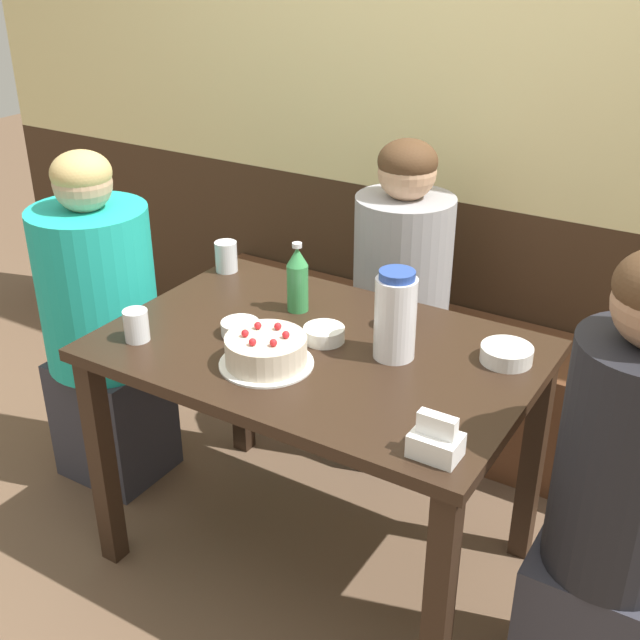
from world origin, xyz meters
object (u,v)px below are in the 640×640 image
Objects in this scene: glass_water_tall at (403,312)px; person_pale_blue_shirt at (400,311)px; water_pitcher at (395,316)px; soju_bottle at (297,279)px; glass_shot_small at (226,257)px; birthday_cake at (266,351)px; bowl_side_dish at (325,334)px; person_grey_tee at (102,325)px; bowl_rice_small at (507,354)px; person_teal_shirt at (618,514)px; bowl_soup_white at (240,328)px; napkin_holder at (436,441)px; glass_tumbler_short at (136,325)px; bench_seat at (431,377)px.

person_pale_blue_shirt reaches higher than glass_water_tall.
water_pitcher is 0.39m from soju_bottle.
person_pale_blue_shirt reaches higher than water_pitcher.
birthday_cake is at bearing -43.37° from glass_shot_small.
soju_bottle is 0.18× the size of person_pale_blue_shirt.
bowl_side_dish is 0.88m from person_grey_tee.
water_pitcher reaches higher than soju_bottle.
bowl_side_dish is (-0.47, -0.15, -0.00)m from bowl_rice_small.
person_teal_shirt is (0.91, 0.09, -0.20)m from birthday_cake.
person_grey_tee is at bearing -172.17° from bowl_rice_small.
bowl_soup_white is 0.76m from person_pale_blue_shirt.
bowl_rice_small is at bearing 2.29° from soju_bottle.
water_pitcher is 0.21× the size of person_grey_tee.
glass_shot_small is at bearing 160.84° from soju_bottle.
bowl_soup_white is 0.47m from glass_shot_small.
birthday_cake is at bearing -146.97° from bowl_rice_small.
soju_bottle is 0.80m from napkin_holder.
bowl_rice_small is at bearing 19.26° from bowl_soup_white.
bowl_side_dish is (0.06, 0.19, -0.02)m from birthday_cake.
person_pale_blue_shirt is at bearing 39.47° from person_grey_tee.
bowl_rice_small reaches higher than bowl_soup_white.
bowl_soup_white is 0.94× the size of bowl_side_dish.
person_grey_tee is at bearing -2.67° from person_teal_shirt.
person_pale_blue_shirt reaches higher than birthday_cake.
bowl_side_dish is at bearing -173.62° from water_pitcher.
soju_bottle is 0.49m from glass_tumbler_short.
napkin_holder is at bearing -51.55° from water_pitcher.
glass_water_tall is 0.08× the size of person_grey_tee.
bowl_side_dish is at bearing 6.16° from person_pale_blue_shirt.
person_pale_blue_shirt is 1.00× the size of person_grey_tee.
water_pitcher reaches higher than glass_tumbler_short.
birthday_cake is at bearing -140.78° from water_pitcher.
birthday_cake is 0.20× the size of person_teal_shirt.
bowl_rice_small is (-0.01, 0.48, -0.02)m from napkin_holder.
glass_water_tall is (0.15, -0.61, 0.57)m from bench_seat.
glass_water_tall is 0.95× the size of glass_shot_small.
person_teal_shirt is (0.85, -0.11, -0.18)m from bowl_side_dish.
person_grey_tee reaches higher than water_pitcher.
person_pale_blue_shirt is at bearing 77.31° from bowl_soup_white.
bench_seat is at bearing 90.35° from bowl_side_dish.
person_grey_tee reaches higher than bowl_rice_small.
glass_tumbler_short is at bearing -80.40° from glass_shot_small.
person_pale_blue_shirt is (-0.27, 0.60, -0.31)m from water_pitcher.
bench_seat is 0.93m from soju_bottle.
glass_water_tall is (-0.05, 0.17, -0.07)m from water_pitcher.
water_pitcher reaches higher than birthday_cake.
birthday_cake is 0.34m from soju_bottle.
bench_seat is 17.80× the size of bowl_side_dish.
person_pale_blue_shirt is (-0.55, 0.95, -0.22)m from napkin_holder.
birthday_cake is 1.82× the size of bowl_rice_small.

